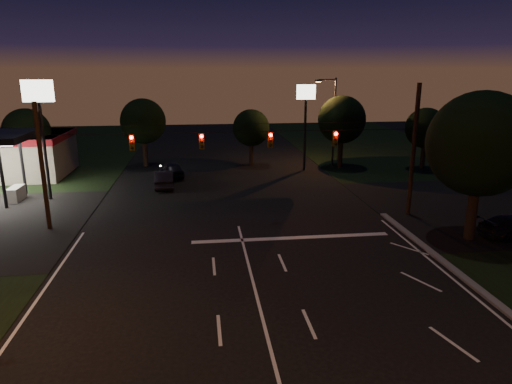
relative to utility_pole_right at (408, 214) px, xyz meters
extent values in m
plane|color=black|center=(-12.00, -15.00, 0.00)|extent=(140.00, 140.00, 0.00)
cube|color=black|center=(8.00, 1.00, 0.00)|extent=(20.00, 16.00, 0.02)
cube|color=silver|center=(-9.00, -3.50, 0.01)|extent=(12.00, 0.50, 0.01)
cylinder|color=black|center=(0.00, 0.00, 0.00)|extent=(0.30, 0.30, 9.00)
cylinder|color=black|center=(-24.00, 0.00, 0.00)|extent=(0.28, 0.28, 8.00)
cylinder|color=black|center=(-12.00, 0.00, 6.00)|extent=(24.00, 0.03, 0.03)
cylinder|color=black|center=(-12.00, 0.00, 6.50)|extent=(24.00, 0.02, 0.02)
cube|color=#3F3307|center=(-18.50, 0.00, 5.45)|extent=(0.32, 0.26, 1.00)
sphere|color=#FF0705|center=(-18.50, -0.16, 5.78)|extent=(0.22, 0.22, 0.22)
sphere|color=black|center=(-18.50, -0.16, 5.45)|extent=(0.20, 0.20, 0.20)
sphere|color=black|center=(-18.50, -0.16, 5.12)|extent=(0.20, 0.20, 0.20)
cube|color=#3F3307|center=(-14.20, 0.00, 5.45)|extent=(0.32, 0.26, 1.00)
sphere|color=#FF0705|center=(-14.20, -0.16, 5.78)|extent=(0.22, 0.22, 0.22)
sphere|color=black|center=(-14.20, -0.16, 5.45)|extent=(0.20, 0.20, 0.20)
sphere|color=black|center=(-14.20, -0.16, 5.12)|extent=(0.20, 0.20, 0.20)
cube|color=#3F3307|center=(-9.80, 0.00, 5.45)|extent=(0.32, 0.26, 1.00)
sphere|color=#FF0705|center=(-9.80, -0.16, 5.78)|extent=(0.22, 0.22, 0.22)
sphere|color=black|center=(-9.80, -0.16, 5.45)|extent=(0.20, 0.20, 0.20)
sphere|color=black|center=(-9.80, -0.16, 5.12)|extent=(0.20, 0.20, 0.20)
cube|color=#3F3307|center=(-5.50, 0.00, 5.45)|extent=(0.32, 0.26, 1.00)
sphere|color=#FF0705|center=(-5.50, -0.16, 5.78)|extent=(0.22, 0.22, 0.22)
sphere|color=black|center=(-5.50, -0.16, 5.45)|extent=(0.20, 0.20, 0.20)
sphere|color=black|center=(-5.50, -0.16, 5.12)|extent=(0.20, 0.20, 0.20)
cube|color=gray|center=(-28.50, 7.00, 0.55)|extent=(0.80, 2.00, 1.10)
cylinder|color=black|center=(-28.50, 5.00, 2.40)|extent=(0.24, 0.24, 4.80)
cylinder|color=black|center=(-28.50, 9.00, 2.40)|extent=(0.24, 0.24, 4.80)
cylinder|color=black|center=(-26.00, 7.00, 3.75)|extent=(0.24, 0.24, 7.50)
cube|color=white|center=(-26.00, 7.00, 8.30)|extent=(2.20, 0.30, 1.60)
cylinder|color=black|center=(-4.00, 15.00, 3.50)|extent=(0.24, 0.24, 7.00)
cube|color=white|center=(-4.00, 15.00, 7.70)|extent=(1.80, 0.30, 1.40)
cylinder|color=black|center=(-0.50, 17.00, 4.50)|extent=(0.20, 0.20, 9.00)
cylinder|color=black|center=(-1.40, 17.00, 8.80)|extent=(1.80, 0.12, 0.12)
cube|color=black|center=(-2.30, 17.00, 8.70)|extent=(0.60, 0.35, 0.22)
cube|color=orange|center=(-2.30, 17.00, 8.58)|extent=(0.45, 0.25, 0.04)
cylinder|color=black|center=(1.50, -5.00, 2.00)|extent=(0.60, 0.60, 4.00)
sphere|color=black|center=(1.50, -5.00, 5.76)|extent=(6.00, 6.00, 6.00)
sphere|color=black|center=(2.10, -4.55, 5.58)|extent=(4.50, 4.50, 4.50)
sphere|color=black|center=(0.90, -4.70, 5.62)|extent=(4.20, 4.20, 4.20)
cylinder|color=black|center=(-30.00, 15.00, 1.50)|extent=(0.49, 0.49, 3.00)
sphere|color=black|center=(-30.00, 15.00, 4.32)|extent=(4.20, 4.20, 4.20)
sphere|color=black|center=(-29.58, 15.32, 4.19)|extent=(3.15, 3.15, 3.15)
sphere|color=black|center=(-30.42, 15.21, 4.23)|extent=(2.94, 2.94, 2.94)
cylinder|color=black|center=(-20.00, 19.00, 1.62)|extent=(0.52, 0.52, 3.25)
sphere|color=black|center=(-20.00, 19.00, 4.68)|extent=(4.60, 4.60, 4.60)
sphere|color=black|center=(-19.54, 19.34, 4.54)|extent=(3.45, 3.45, 3.45)
sphere|color=black|center=(-20.46, 19.23, 4.58)|extent=(3.22, 3.22, 3.22)
cylinder|color=black|center=(-9.00, 18.00, 1.38)|extent=(0.47, 0.47, 2.75)
sphere|color=black|center=(-9.00, 18.00, 3.96)|extent=(3.80, 3.80, 3.80)
sphere|color=black|center=(-8.62, 18.28, 3.85)|extent=(2.85, 2.85, 2.85)
sphere|color=black|center=(-9.38, 18.19, 3.87)|extent=(2.66, 2.66, 2.66)
cylinder|color=black|center=(0.00, 16.00, 1.70)|extent=(0.53, 0.53, 3.40)
sphere|color=black|center=(0.00, 16.00, 4.90)|extent=(4.80, 4.80, 4.80)
sphere|color=black|center=(0.48, 16.36, 4.75)|extent=(3.60, 3.60, 3.60)
sphere|color=black|center=(-0.48, 16.24, 4.79)|extent=(3.36, 3.36, 3.36)
cylinder|color=black|center=(8.00, 14.00, 1.45)|extent=(0.48, 0.48, 2.90)
sphere|color=black|center=(8.00, 14.00, 4.18)|extent=(4.00, 4.00, 4.00)
sphere|color=black|center=(8.40, 14.30, 4.06)|extent=(3.00, 3.00, 3.00)
sphere|color=black|center=(7.60, 14.20, 4.09)|extent=(2.80, 2.80, 2.80)
imported|color=black|center=(-17.05, 13.55, 0.72)|extent=(2.81, 4.55, 1.44)
imported|color=black|center=(-17.46, 9.89, 0.72)|extent=(1.77, 4.47, 1.45)
camera|label=1|loc=(-14.32, -28.87, 9.90)|focal=32.00mm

